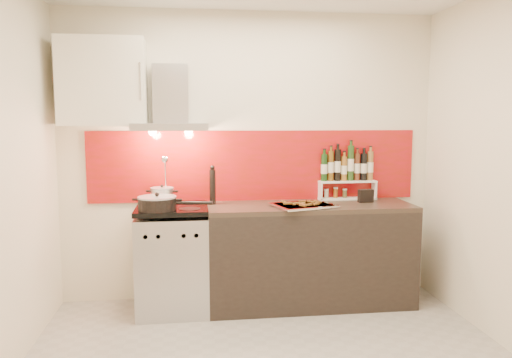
{
  "coord_description": "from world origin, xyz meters",
  "views": [
    {
      "loc": [
        -0.52,
        -3.12,
        1.65
      ],
      "look_at": [
        0.0,
        0.95,
        1.15
      ],
      "focal_mm": 35.0,
      "sensor_mm": 36.0,
      "label": 1
    }
  ],
  "objects": [
    {
      "name": "backsplash",
      "position": [
        0.05,
        1.39,
        1.22
      ],
      "size": [
        3.0,
        0.02,
        0.64
      ],
      "primitive_type": "cube",
      "color": "#951D08",
      "rests_on": "back_wall"
    },
    {
      "name": "saute_pan",
      "position": [
        -0.81,
        0.95,
        0.97
      ],
      "size": [
        0.61,
        0.32,
        0.15
      ],
      "color": "black",
      "rests_on": "range_stove"
    },
    {
      "name": "counter",
      "position": [
        0.5,
        1.1,
        0.45
      ],
      "size": [
        1.8,
        0.6,
        0.9
      ],
      "color": "black",
      "rests_on": "ground"
    },
    {
      "name": "utensil_jar",
      "position": [
        -0.76,
        1.14,
        1.03
      ],
      "size": [
        0.09,
        0.14,
        0.44
      ],
      "color": "silver",
      "rests_on": "range_stove"
    },
    {
      "name": "stock_pot",
      "position": [
        -0.79,
        1.2,
        0.98
      ],
      "size": [
        0.2,
        0.2,
        0.17
      ],
      "color": "#B7B7BA",
      "rests_on": "range_stove"
    },
    {
      "name": "baking_tray",
      "position": [
        0.41,
        0.98,
        0.92
      ],
      "size": [
        0.58,
        0.5,
        0.03
      ],
      "color": "silver",
      "rests_on": "counter"
    },
    {
      "name": "upper_cabinet",
      "position": [
        -1.25,
        1.22,
        1.95
      ],
      "size": [
        0.7,
        0.35,
        0.72
      ],
      "primitive_type": "cube",
      "color": "white",
      "rests_on": "back_wall"
    },
    {
      "name": "caddy_box",
      "position": [
        1.02,
        1.13,
        0.96
      ],
      "size": [
        0.14,
        0.08,
        0.11
      ],
      "primitive_type": "cube",
      "rotation": [
        0.0,
        0.0,
        0.14
      ],
      "color": "black",
      "rests_on": "counter"
    },
    {
      "name": "step_shelf",
      "position": [
        0.9,
        1.34,
        1.14
      ],
      "size": [
        0.54,
        0.15,
        0.5
      ],
      "color": "white",
      "rests_on": "counter"
    },
    {
      "name": "pepper_mill",
      "position": [
        -0.35,
        1.22,
        1.07
      ],
      "size": [
        0.05,
        0.05,
        0.34
      ],
      "color": "black",
      "rests_on": "counter"
    },
    {
      "name": "range_stove",
      "position": [
        -0.7,
        1.1,
        0.44
      ],
      "size": [
        0.6,
        0.6,
        0.91
      ],
      "color": "#B7B7BA",
      "rests_on": "ground"
    },
    {
      "name": "range_hood",
      "position": [
        -0.7,
        1.24,
        1.74
      ],
      "size": [
        0.62,
        0.5,
        0.61
      ],
      "color": "#B7B7BA",
      "rests_on": "back_wall"
    },
    {
      "name": "back_wall",
      "position": [
        0.0,
        1.4,
        1.3
      ],
      "size": [
        3.4,
        0.02,
        2.6
      ],
      "primitive_type": "cube",
      "color": "silver",
      "rests_on": "ground"
    }
  ]
}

